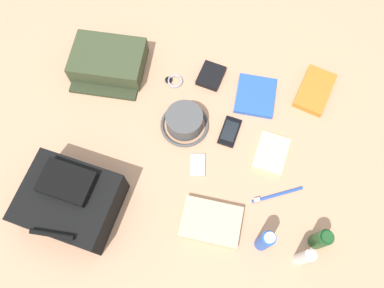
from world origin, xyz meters
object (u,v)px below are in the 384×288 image
at_px(shampoo_bottle, 321,239).
at_px(toothbrush, 275,195).
at_px(cell_phone, 230,132).
at_px(notepad, 271,153).
at_px(paperback_novel, 315,91).
at_px(folded_towel, 211,222).
at_px(travel_guidebook, 255,96).
at_px(deodorant_spray, 265,241).
at_px(wallet, 211,76).
at_px(toiletry_pouch, 108,62).
at_px(wristwatch, 174,81).
at_px(backpack, 70,201).
at_px(toothpaste_tube, 305,257).
at_px(bucket_hat, 185,122).
at_px(media_player, 198,165).

relative_size(shampoo_bottle, toothbrush, 0.73).
relative_size(cell_phone, notepad, 0.85).
relative_size(paperback_novel, folded_towel, 1.11).
bearing_deg(folded_towel, travel_guidebook, -101.75).
bearing_deg(travel_guidebook, paperback_novel, -165.94).
distance_m(deodorant_spray, wallet, 0.67).
bearing_deg(toiletry_pouch, wristwatch, 174.27).
xyz_separation_m(backpack, toiletry_pouch, (0.01, -0.57, -0.03)).
relative_size(paperback_novel, wallet, 2.01).
xyz_separation_m(shampoo_bottle, paperback_novel, (0.02, -0.58, -0.05)).
xyz_separation_m(cell_phone, folded_towel, (0.02, 0.35, 0.01)).
bearing_deg(cell_phone, backpack, 35.81).
relative_size(toothpaste_tube, travel_guidebook, 0.91).
height_order(bucket_hat, wallet, bucket_hat).
xyz_separation_m(backpack, cell_phone, (-0.50, -0.36, -0.07)).
bearing_deg(toothbrush, wristwatch, -43.44).
bearing_deg(shampoo_bottle, cell_phone, -47.02).
relative_size(travel_guidebook, folded_towel, 0.88).
bearing_deg(wallet, cell_phone, 127.52).
relative_size(bucket_hat, folded_towel, 0.92).
distance_m(travel_guidebook, wristwatch, 0.33).
height_order(media_player, toothbrush, toothbrush).
bearing_deg(wallet, media_player, 103.83).
distance_m(wristwatch, wallet, 0.15).
height_order(deodorant_spray, toothbrush, deodorant_spray).
bearing_deg(wristwatch, backpack, 65.07).
distance_m(backpack, notepad, 0.72).
bearing_deg(shampoo_bottle, paperback_novel, -87.70).
bearing_deg(cell_phone, deodorant_spray, 111.15).
bearing_deg(toothbrush, folded_towel, 31.57).
height_order(bucket_hat, folded_towel, bucket_hat).
bearing_deg(toothpaste_tube, media_player, -36.05).
bearing_deg(notepad, paperback_novel, -106.79).
relative_size(backpack, bucket_hat, 1.86).
relative_size(travel_guidebook, media_player, 1.95).
bearing_deg(media_player, wristwatch, -66.70).
distance_m(toiletry_pouch, media_player, 0.55).
bearing_deg(shampoo_bottle, bucket_hat, -35.52).
distance_m(toiletry_pouch, toothbrush, 0.82).
relative_size(shampoo_bottle, wristwatch, 1.81).
relative_size(wallet, folded_towel, 0.55).
bearing_deg(toothpaste_tube, paperback_novel, -92.77).
bearing_deg(shampoo_bottle, media_player, -25.82).
height_order(backpack, travel_guidebook, backpack).
xyz_separation_m(backpack, bucket_hat, (-0.33, -0.36, -0.04)).
relative_size(toiletry_pouch, deodorant_spray, 1.73).
height_order(backpack, wallet, backpack).
height_order(media_player, wristwatch, same).
height_order(toothpaste_tube, toothbrush, toothpaste_tube).
bearing_deg(travel_guidebook, cell_phone, 63.64).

